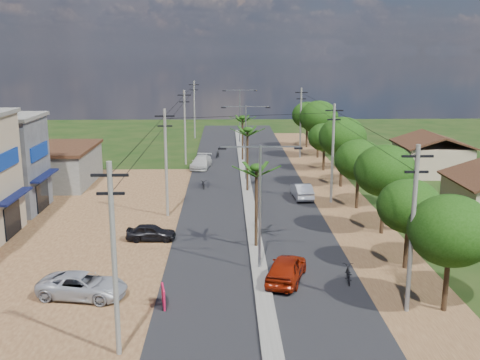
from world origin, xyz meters
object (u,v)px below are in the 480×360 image
object	(u,v)px
car_parked_dark	(151,233)
roadside_sign	(163,297)
car_white_far	(201,162)
car_silver_mid	(302,191)
car_red_near	(286,269)
moto_rider_east	(348,274)
car_parked_silver	(83,286)

from	to	relation	value
car_parked_dark	roadside_sign	world-z (taller)	car_parked_dark
car_white_far	roadside_sign	size ratio (longest dim) A/B	3.67
car_silver_mid	roadside_sign	bearing A→B (deg)	61.44
car_red_near	car_silver_mid	size ratio (longest dim) A/B	1.08
car_silver_mid	moto_rider_east	world-z (taller)	car_silver_mid
car_parked_silver	roadside_sign	size ratio (longest dim) A/B	3.67
car_parked_silver	car_parked_dark	world-z (taller)	car_parked_silver
car_silver_mid	roadside_sign	xyz separation A→B (m)	(-10.50, -22.52, -0.16)
car_red_near	roadside_sign	size ratio (longest dim) A/B	3.49
car_white_far	moto_rider_east	xyz separation A→B (m)	(10.20, -33.61, -0.23)
moto_rider_east	roadside_sign	bearing A→B (deg)	22.93
car_white_far	roadside_sign	xyz separation A→B (m)	(-0.50, -36.65, -0.16)
car_red_near	car_silver_mid	bearing A→B (deg)	-83.12
car_red_near	car_white_far	bearing A→B (deg)	-61.84
moto_rider_east	car_white_far	bearing A→B (deg)	-66.03
roadside_sign	moto_rider_east	bearing A→B (deg)	4.61
car_red_near	moto_rider_east	bearing A→B (deg)	-165.66
car_white_far	car_parked_silver	size ratio (longest dim) A/B	1.00
car_red_near	car_parked_dark	world-z (taller)	car_red_near
car_parked_silver	roadside_sign	xyz separation A→B (m)	(4.63, -1.25, -0.13)
car_parked_silver	car_parked_dark	size ratio (longest dim) A/B	1.39
car_red_near	car_parked_silver	bearing A→B (deg)	26.76
car_white_far	moto_rider_east	size ratio (longest dim) A/B	2.66
roadside_sign	car_red_near	bearing A→B (deg)	13.46
car_silver_mid	car_parked_dark	bearing A→B (deg)	39.29
roadside_sign	car_parked_dark	bearing A→B (deg)	89.50
car_red_near	car_parked_silver	world-z (taller)	car_red_near
car_parked_dark	car_parked_silver	bearing A→B (deg)	166.76
car_silver_mid	roadside_sign	distance (m)	24.85
car_parked_silver	roadside_sign	bearing A→B (deg)	-94.67
car_white_far	car_parked_dark	bearing A→B (deg)	-87.24
car_parked_silver	roadside_sign	world-z (taller)	car_parked_silver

